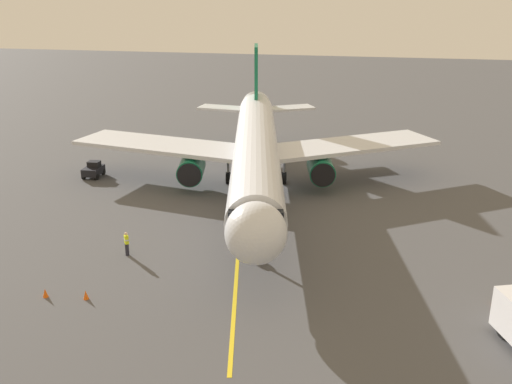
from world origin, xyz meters
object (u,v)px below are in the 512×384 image
safety_cone_nose_right (495,301)px  tug_near_nose (93,170)px  airplane (256,150)px  safety_cone_wing_port (86,295)px  ground_crew_marshaller (127,243)px  safety_cone_nose_left (45,293)px

safety_cone_nose_right → tug_near_nose: bearing=-27.4°
airplane → safety_cone_nose_right: airplane is taller
safety_cone_nose_right → safety_cone_wing_port: (23.46, 4.23, 0.00)m
airplane → ground_crew_marshaller: airplane is taller
airplane → safety_cone_wing_port: 21.62m
tug_near_nose → safety_cone_nose_left: tug_near_nose is taller
ground_crew_marshaller → safety_cone_nose_right: bearing=175.5°
ground_crew_marshaller → tug_near_nose: size_ratio=0.72×
airplane → safety_cone_nose_right: size_ratio=72.83×
airplane → tug_near_nose: airplane is taller
safety_cone_wing_port → airplane: bearing=-106.1°
safety_cone_nose_left → safety_cone_nose_right: bearing=-170.1°
ground_crew_marshaller → safety_cone_nose_right: 23.60m
safety_cone_wing_port → tug_near_nose: bearing=-64.4°
tug_near_nose → safety_cone_wing_port: tug_near_nose is taller
airplane → ground_crew_marshaller: size_ratio=23.43×
safety_cone_nose_right → ground_crew_marshaller: bearing=-4.5°
tug_near_nose → safety_cone_nose_left: (-8.00, 22.10, -0.43)m
safety_cone_nose_left → safety_cone_wing_port: bearing=-173.5°
airplane → safety_cone_nose_right: 24.20m
tug_near_nose → safety_cone_nose_right: bearing=152.6°
tug_near_nose → safety_cone_wing_port: size_ratio=4.33×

